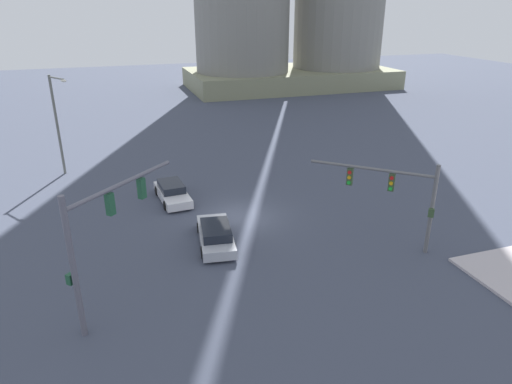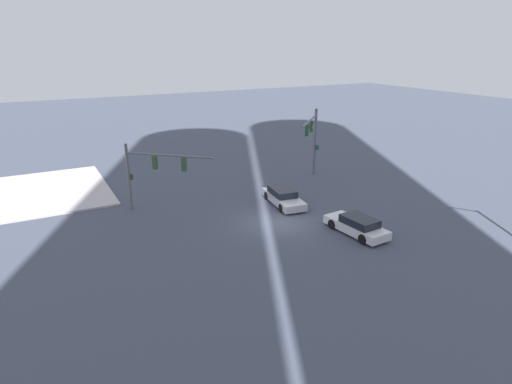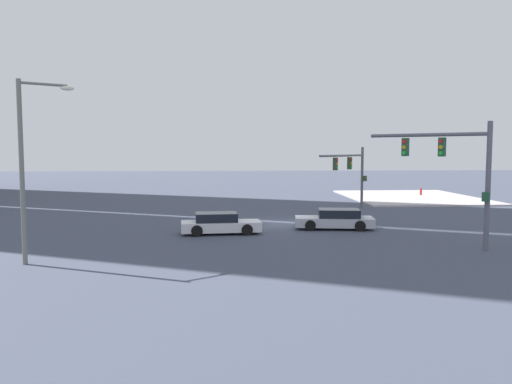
{
  "view_description": "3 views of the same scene",
  "coord_description": "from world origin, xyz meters",
  "px_view_note": "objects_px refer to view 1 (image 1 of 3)",
  "views": [
    {
      "loc": [
        -7.28,
        -25.27,
        12.52
      ],
      "look_at": [
        0.97,
        -0.51,
        1.8
      ],
      "focal_mm": 32.22,
      "sensor_mm": 36.0,
      "label": 1
    },
    {
      "loc": [
        14.67,
        24.17,
        11.9
      ],
      "look_at": [
        1.26,
        -0.9,
        2.16
      ],
      "focal_mm": 30.8,
      "sensor_mm": 36.0,
      "label": 2
    },
    {
      "loc": [
        -32.5,
        3.84,
        4.82
      ],
      "look_at": [
        0.45,
        1.74,
        2.05
      ],
      "focal_mm": 35.81,
      "sensor_mm": 36.0,
      "label": 3
    }
  ],
  "objects_px": {
    "traffic_signal_near_corner": "(397,190)",
    "sedan_car_waiting_far": "(172,192)",
    "streetlamp_curved_arm": "(58,119)",
    "traffic_signal_opposite_side": "(99,229)",
    "sedan_car_approaching": "(216,235)"
  },
  "relations": [
    {
      "from": "traffic_signal_near_corner",
      "to": "sedan_car_waiting_far",
      "type": "xyz_separation_m",
      "value": [
        -10.51,
        10.26,
        -2.79
      ]
    },
    {
      "from": "traffic_signal_near_corner",
      "to": "streetlamp_curved_arm",
      "type": "relative_size",
      "value": 0.66
    },
    {
      "from": "traffic_signal_opposite_side",
      "to": "sedan_car_approaching",
      "type": "bearing_deg",
      "value": -5.85
    },
    {
      "from": "streetlamp_curved_arm",
      "to": "sedan_car_waiting_far",
      "type": "bearing_deg",
      "value": 9.24
    },
    {
      "from": "sedan_car_approaching",
      "to": "traffic_signal_near_corner",
      "type": "bearing_deg",
      "value": -101.95
    },
    {
      "from": "traffic_signal_opposite_side",
      "to": "streetlamp_curved_arm",
      "type": "bearing_deg",
      "value": 53.2
    },
    {
      "from": "streetlamp_curved_arm",
      "to": "sedan_car_waiting_far",
      "type": "relative_size",
      "value": 1.66
    },
    {
      "from": "traffic_signal_opposite_side",
      "to": "traffic_signal_near_corner",
      "type": "bearing_deg",
      "value": -39.22
    },
    {
      "from": "traffic_signal_near_corner",
      "to": "sedan_car_approaching",
      "type": "distance_m",
      "value": 10.13
    },
    {
      "from": "streetlamp_curved_arm",
      "to": "sedan_car_waiting_far",
      "type": "distance_m",
      "value": 11.34
    },
    {
      "from": "sedan_car_approaching",
      "to": "sedan_car_waiting_far",
      "type": "relative_size",
      "value": 1.06
    },
    {
      "from": "traffic_signal_near_corner",
      "to": "sedan_car_approaching",
      "type": "xyz_separation_m",
      "value": [
        -9.17,
        3.27,
        -2.79
      ]
    },
    {
      "from": "traffic_signal_near_corner",
      "to": "sedan_car_waiting_far",
      "type": "bearing_deg",
      "value": -2.42
    },
    {
      "from": "traffic_signal_near_corner",
      "to": "traffic_signal_opposite_side",
      "type": "distance_m",
      "value": 15.09
    },
    {
      "from": "traffic_signal_opposite_side",
      "to": "sedan_car_approaching",
      "type": "height_order",
      "value": "traffic_signal_opposite_side"
    }
  ]
}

